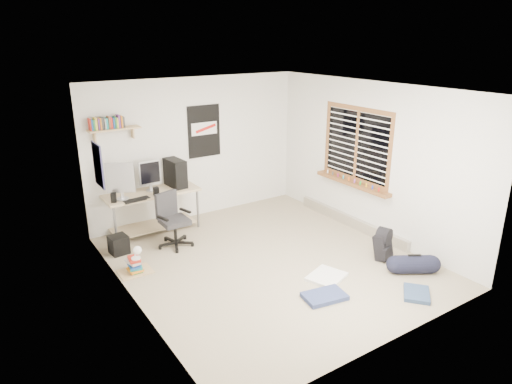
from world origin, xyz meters
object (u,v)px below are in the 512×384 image
duffel_bag (413,264)px  book_stack (135,263)px  office_chair (174,217)px  desk (152,211)px  backpack (383,246)px

duffel_bag → book_stack: size_ratio=1.25×
office_chair → duffel_bag: (2.41, -2.64, -0.35)m
desk → book_stack: bearing=-119.4°
backpack → duffel_bag: duffel_bag is taller
desk → office_chair: 0.76m
desk → backpack: desk is taller
office_chair → backpack: 3.20m
desk → duffel_bag: bearing=-51.5°
office_chair → backpack: office_chair is taller
desk → office_chair: size_ratio=1.78×
desk → book_stack: desk is taller
office_chair → book_stack: office_chair is taller
office_chair → desk: bearing=81.1°
backpack → book_stack: size_ratio=0.94×
desk → duffel_bag: 4.21m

